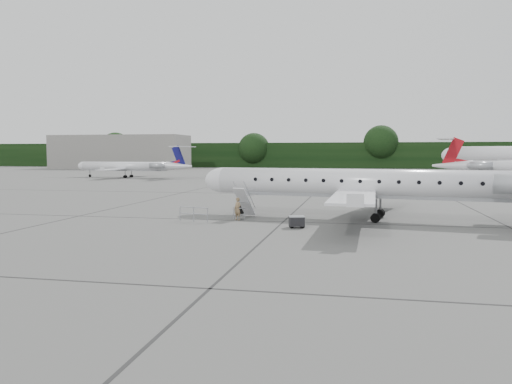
# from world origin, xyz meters

# --- Properties ---
(ground) EXTENTS (320.00, 320.00, 0.00)m
(ground) POSITION_xyz_m (0.00, 0.00, 0.00)
(ground) COLOR #5D5D5B
(ground) RESTS_ON ground
(treeline) EXTENTS (260.00, 4.00, 8.00)m
(treeline) POSITION_xyz_m (0.00, 130.00, 4.00)
(treeline) COLOR black
(treeline) RESTS_ON ground
(terminal_building) EXTENTS (40.00, 14.00, 10.00)m
(terminal_building) POSITION_xyz_m (-70.00, 110.00, 5.00)
(terminal_building) COLOR gray
(terminal_building) RESTS_ON ground
(main_regional_jet) EXTENTS (30.62, 24.11, 7.14)m
(main_regional_jet) POSITION_xyz_m (0.81, 6.94, 3.57)
(main_regional_jet) COLOR silver
(main_regional_jet) RESTS_ON ground
(airstair) EXTENTS (1.20, 2.43, 2.24)m
(airstair) POSITION_xyz_m (-7.70, 6.03, 1.12)
(airstair) COLOR silver
(airstair) RESTS_ON ground
(passenger) EXTENTS (0.70, 0.63, 1.59)m
(passenger) POSITION_xyz_m (-7.90, 4.73, 0.80)
(passenger) COLOR olive
(passenger) RESTS_ON ground
(safety_railing) EXTENTS (2.16, 0.57, 1.00)m
(safety_railing) POSITION_xyz_m (-10.66, 3.28, 0.50)
(safety_railing) COLOR #94979C
(safety_railing) RESTS_ON ground
(baggage_cart) EXTENTS (1.10, 0.98, 0.81)m
(baggage_cart) POSITION_xyz_m (-3.39, 1.97, 0.40)
(baggage_cart) COLOR black
(baggage_cart) RESTS_ON ground
(bg_regional_left) EXTENTS (24.59, 18.80, 6.05)m
(bg_regional_left) POSITION_xyz_m (-43.55, 59.24, 3.02)
(bg_regional_left) COLOR silver
(bg_regional_left) RESTS_ON ground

